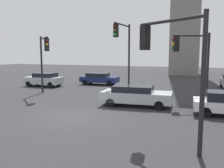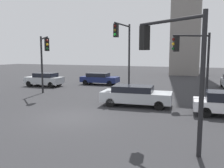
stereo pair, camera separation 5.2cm
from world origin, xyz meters
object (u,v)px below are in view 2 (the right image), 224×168
Objects in this scene: traffic_light_2 at (169,53)px; car_3 at (44,79)px; traffic_light_1 at (192,54)px; traffic_light_4 at (123,44)px; traffic_light_0 at (44,53)px; car_4 at (99,78)px; car_2 at (136,95)px.

traffic_light_2 reaches higher than car_3.
traffic_light_4 is at bearing -45.61° from traffic_light_1.
traffic_light_0 is 11.50m from traffic_light_1.
traffic_light_1 is 15.75m from car_3.
traffic_light_4 is 1.39× the size of car_4.
traffic_light_2 is 1.02× the size of car_2.
car_2 is at bearing -55.56° from car_4.
car_2 is 1.11× the size of car_4.
traffic_light_0 is at bearing -101.62° from car_4.
traffic_light_2 is at bearing 9.61° from traffic_light_0.
traffic_light_0 is 6.54m from traffic_light_4.
traffic_light_4 is at bearing 164.33° from car_3.
traffic_light_4 is at bearing -52.55° from car_4.
traffic_light_2 is 10.68m from traffic_light_4.
car_3 is (-15.01, 3.94, -2.69)m from traffic_light_1.
car_4 is (-4.80, 5.78, -3.52)m from traffic_light_4.
car_2 is 12.98m from car_3.
traffic_light_0 is 0.83× the size of traffic_light_4.
traffic_light_4 reaches higher than car_3.
car_2 is at bearing -1.17° from traffic_light_1.
traffic_light_0 reaches higher than car_3.
car_4 is (-6.82, 9.16, -0.03)m from car_2.
traffic_light_4 is (-4.99, 9.41, 0.73)m from traffic_light_2.
traffic_light_4 is at bearing 115.91° from car_2.
traffic_light_2 is 1.21× the size of car_3.
traffic_light_0 reaches higher than traffic_light_1.
traffic_light_2 is at bearing 139.13° from car_3.
car_3 is 0.94× the size of car_4.
traffic_light_1 is 1.21× the size of car_3.
car_3 is (-3.52, 4.51, -2.75)m from traffic_light_0.
traffic_light_0 is 1.24× the size of car_3.
car_2 is (-2.97, 6.04, -2.76)m from traffic_light_2.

